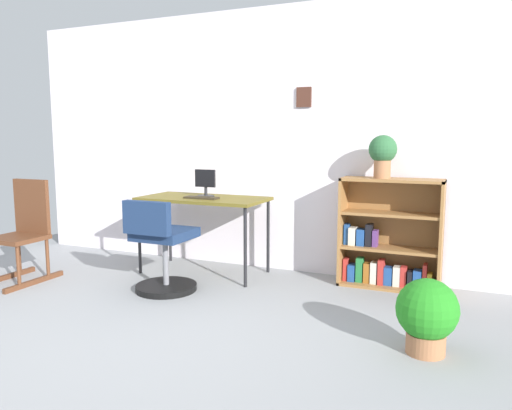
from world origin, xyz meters
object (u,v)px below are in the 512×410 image
(rocking_chair, at_px, (24,230))
(bookshelf_low, at_px, (388,239))
(potted_plant_on_shelf, at_px, (383,153))
(potted_plant_floor, at_px, (427,313))
(monitor, at_px, (205,183))
(keyboard, at_px, (201,198))
(desk, at_px, (203,203))
(office_chair, at_px, (162,251))

(rocking_chair, relative_size, bookshelf_low, 0.96)
(potted_plant_on_shelf, height_order, potted_plant_floor, potted_plant_on_shelf)
(potted_plant_floor, bearing_deg, rocking_chair, 176.96)
(monitor, bearing_deg, potted_plant_floor, -27.34)
(potted_plant_on_shelf, relative_size, potted_plant_floor, 0.79)
(keyboard, bearing_deg, desk, 110.60)
(monitor, xyz_separation_m, keyboard, (0.05, -0.16, -0.12))
(monitor, height_order, bookshelf_low, monitor)
(rocking_chair, relative_size, potted_plant_floor, 1.98)
(potted_plant_on_shelf, bearing_deg, rocking_chair, -160.26)
(office_chair, bearing_deg, rocking_chair, -171.98)
(monitor, bearing_deg, bookshelf_low, 7.32)
(keyboard, xyz_separation_m, potted_plant_floor, (2.08, -0.94, -0.49))
(monitor, bearing_deg, office_chair, -91.39)
(monitor, bearing_deg, keyboard, -73.83)
(potted_plant_on_shelf, bearing_deg, monitor, -174.29)
(office_chair, height_order, potted_plant_on_shelf, potted_plant_on_shelf)
(monitor, distance_m, keyboard, 0.20)
(keyboard, xyz_separation_m, office_chair, (-0.06, -0.56, -0.39))
(monitor, bearing_deg, desk, -83.08)
(desk, height_order, keyboard, keyboard)
(desk, height_order, potted_plant_on_shelf, potted_plant_on_shelf)
(desk, xyz_separation_m, office_chair, (-0.02, -0.67, -0.33))
(rocking_chair, bearing_deg, bookshelf_low, 20.27)
(desk, bearing_deg, potted_plant_on_shelf, 7.62)
(keyboard, height_order, rocking_chair, rocking_chair)
(desk, xyz_separation_m, bookshelf_low, (1.68, 0.27, -0.27))
(potted_plant_floor, bearing_deg, bookshelf_low, 108.35)
(desk, relative_size, monitor, 4.60)
(monitor, bearing_deg, potted_plant_on_shelf, 5.71)
(desk, relative_size, rocking_chair, 1.30)
(desk, distance_m, potted_plant_on_shelf, 1.71)
(office_chair, bearing_deg, monitor, 88.61)
(potted_plant_on_shelf, xyz_separation_m, potted_plant_floor, (0.50, -1.26, -0.92))
(rocking_chair, xyz_separation_m, potted_plant_on_shelf, (3.00, 1.08, 0.71))
(office_chair, relative_size, bookshelf_low, 0.84)
(potted_plant_floor, bearing_deg, desk, 153.75)
(office_chair, bearing_deg, keyboard, 83.51)
(desk, bearing_deg, potted_plant_floor, -26.25)
(rocking_chair, relative_size, potted_plant_on_shelf, 2.50)
(potted_plant_on_shelf, bearing_deg, desk, -172.38)
(keyboard, xyz_separation_m, rocking_chair, (-1.42, -0.75, -0.28))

